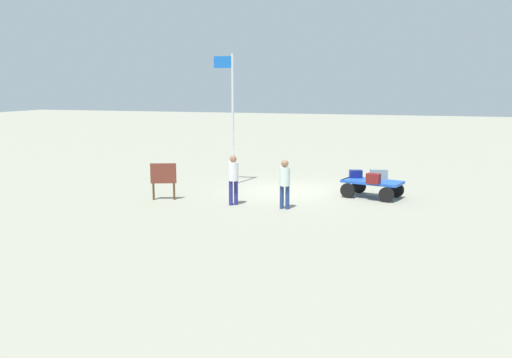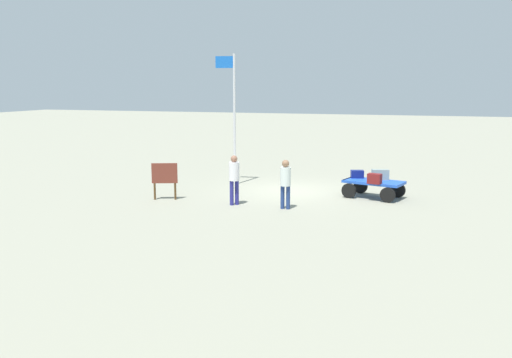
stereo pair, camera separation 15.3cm
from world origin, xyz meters
name	(u,v)px [view 1 (the left image)]	position (x,y,z in m)	size (l,w,h in m)	color
ground_plane	(292,191)	(0.00, 0.00, 0.00)	(120.00, 120.00, 0.00)	gray
luggage_cart	(372,185)	(-3.19, 0.33, 0.48)	(2.38, 1.75, 0.66)	blue
suitcase_dark	(379,174)	(-3.42, 0.06, 0.86)	(0.69, 0.47, 0.40)	gray
suitcase_navy	(373,178)	(-3.30, 0.99, 0.84)	(0.54, 0.41, 0.37)	maroon
suitcase_tan	(356,174)	(-2.52, -0.10, 0.81)	(0.56, 0.44, 0.30)	navy
worker_lead	(233,175)	(1.37, 3.18, 1.07)	(0.52, 0.52, 1.78)	navy
worker_trailing	(285,180)	(-0.53, 3.24, 1.01)	(0.36, 0.36, 1.71)	navy
flagpole	(231,110)	(2.86, -0.71, 3.17)	(0.87, 0.11, 5.52)	silver
signboard	(163,176)	(4.16, 3.11, 0.89)	(0.91, 0.39, 1.37)	#4C3319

